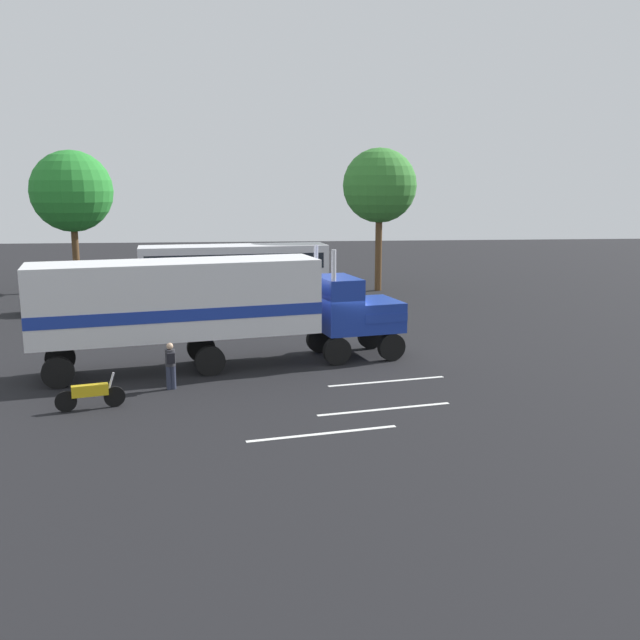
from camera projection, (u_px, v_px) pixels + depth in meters
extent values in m
plane|color=black|center=(335.00, 359.00, 28.19)|extent=(120.00, 120.00, 0.00)
cube|color=silver|center=(387.00, 381.00, 24.91)|extent=(4.35, 0.99, 0.01)
cube|color=silver|center=(385.00, 409.00, 21.82)|extent=(4.35, 0.98, 0.01)
cube|color=silver|center=(323.00, 434.00, 19.67)|extent=(4.35, 1.00, 0.01)
cube|color=#193399|center=(374.00, 314.00, 28.55)|extent=(2.30, 2.83, 1.20)
cube|color=#193399|center=(338.00, 304.00, 27.97)|extent=(1.91, 2.74, 2.20)
cube|color=silver|center=(395.00, 313.00, 28.84)|extent=(0.53, 2.07, 1.08)
cube|color=#193399|center=(374.00, 313.00, 28.54)|extent=(2.30, 2.87, 0.36)
cylinder|color=silver|center=(316.00, 286.00, 28.71)|extent=(0.18, 0.18, 3.40)
cylinder|color=silver|center=(334.00, 294.00, 26.66)|extent=(0.18, 0.18, 3.40)
cube|color=silver|center=(177.00, 299.00, 25.93)|extent=(10.81, 4.80, 2.80)
cube|color=#193399|center=(177.00, 310.00, 26.01)|extent=(10.82, 4.84, 0.44)
cylinder|color=silver|center=(336.00, 328.00, 29.55)|extent=(1.41, 0.90, 0.64)
cylinder|color=black|center=(371.00, 336.00, 29.89)|extent=(1.14, 0.53, 1.10)
cylinder|color=black|center=(391.00, 347.00, 27.83)|extent=(1.14, 0.53, 1.10)
cylinder|color=black|center=(320.00, 339.00, 29.19)|extent=(1.14, 0.53, 1.10)
cylinder|color=black|center=(337.00, 351.00, 27.13)|extent=(1.14, 0.53, 1.10)
cylinder|color=black|center=(201.00, 348.00, 27.68)|extent=(1.14, 0.53, 1.10)
cylinder|color=black|center=(210.00, 361.00, 25.62)|extent=(1.14, 0.53, 1.10)
cylinder|color=black|center=(60.00, 358.00, 26.07)|extent=(1.14, 0.53, 1.10)
cylinder|color=black|center=(58.00, 373.00, 24.02)|extent=(1.14, 0.53, 1.10)
cylinder|color=#2D3347|center=(169.00, 378.00, 23.90)|extent=(0.18, 0.18, 0.82)
cylinder|color=#2D3347|center=(173.00, 377.00, 23.94)|extent=(0.18, 0.18, 0.82)
cylinder|color=#333338|center=(170.00, 358.00, 23.79)|extent=(0.34, 0.34, 0.58)
sphere|color=tan|center=(170.00, 346.00, 23.71)|extent=(0.23, 0.23, 0.23)
cube|color=black|center=(171.00, 358.00, 23.60)|extent=(0.29, 0.21, 0.36)
cube|color=silver|center=(234.00, 270.00, 41.53)|extent=(11.23, 3.88, 2.90)
cube|color=black|center=(234.00, 260.00, 41.42)|extent=(10.58, 3.84, 0.90)
cylinder|color=black|center=(298.00, 289.00, 43.76)|extent=(1.03, 0.40, 1.00)
cylinder|color=black|center=(306.00, 294.00, 41.61)|extent=(1.03, 0.40, 1.00)
cylinder|color=black|center=(171.00, 293.00, 42.08)|extent=(1.03, 0.40, 1.00)
cylinder|color=black|center=(172.00, 299.00, 39.92)|extent=(1.03, 0.40, 1.00)
cube|color=black|center=(67.00, 301.00, 38.15)|extent=(4.49, 2.04, 0.70)
cube|color=#1E232D|center=(70.00, 290.00, 38.06)|extent=(2.19, 1.77, 0.55)
cylinder|color=black|center=(35.00, 310.00, 37.24)|extent=(0.65, 0.25, 0.64)
cylinder|color=black|center=(42.00, 306.00, 38.75)|extent=(0.65, 0.25, 0.64)
cylinder|color=black|center=(93.00, 309.00, 37.69)|extent=(0.65, 0.25, 0.64)
cylinder|color=black|center=(98.00, 304.00, 39.20)|extent=(0.65, 0.25, 0.64)
cylinder|color=black|center=(115.00, 396.00, 22.04)|extent=(0.66, 0.27, 0.66)
cylinder|color=black|center=(66.00, 401.00, 21.54)|extent=(0.66, 0.27, 0.66)
cube|color=gold|center=(90.00, 390.00, 21.74)|extent=(1.12, 0.52, 0.36)
cylinder|color=silver|center=(110.00, 383.00, 21.92)|extent=(0.29, 0.14, 0.69)
cylinder|color=brown|center=(76.00, 255.00, 46.10)|extent=(0.44, 0.44, 4.66)
sphere|color=#27832D|center=(72.00, 191.00, 45.31)|extent=(5.27, 5.27, 5.27)
cylinder|color=brown|center=(378.00, 251.00, 45.99)|extent=(0.44, 0.44, 5.19)
sphere|color=#347D2F|center=(380.00, 185.00, 45.18)|extent=(4.80, 4.80, 4.80)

